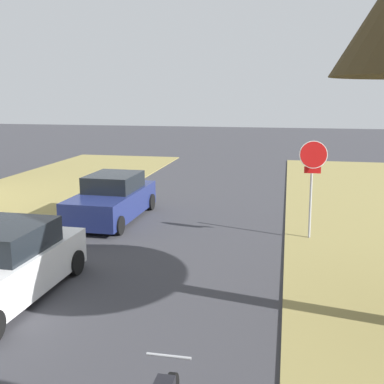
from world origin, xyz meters
name	(u,v)px	position (x,y,z in m)	size (l,w,h in m)	color
stop_sign_far	(313,168)	(4.32, 13.07, 2.16)	(0.81, 0.65, 2.92)	#9EA0A5
parked_sedan_white	(3,266)	(-2.26, 7.43, 0.72)	(2.01, 4.43, 1.57)	white
parked_sedan_navy	(112,199)	(-2.30, 14.05, 0.72)	(2.01, 4.43, 1.57)	navy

